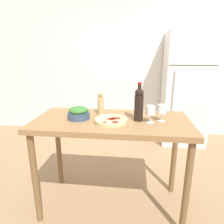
# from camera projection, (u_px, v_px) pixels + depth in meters

# --- Properties ---
(ground_plane) EXTENTS (14.00, 14.00, 0.00)m
(ground_plane) POSITION_uv_depth(u_px,v_px,m) (112.00, 204.00, 2.08)
(ground_plane) COLOR #9E7A56
(wall_back) EXTENTS (6.40, 0.06, 2.60)m
(wall_back) POSITION_uv_depth(u_px,v_px,m) (125.00, 65.00, 3.71)
(wall_back) COLOR silver
(wall_back) RESTS_ON ground_plane
(refrigerator) EXTENTS (0.71, 0.68, 1.86)m
(refrigerator) POSITION_uv_depth(u_px,v_px,m) (185.00, 89.00, 3.34)
(refrigerator) COLOR white
(refrigerator) RESTS_ON ground_plane
(prep_counter) EXTENTS (1.41, 0.68, 0.93)m
(prep_counter) POSITION_uv_depth(u_px,v_px,m) (112.00, 131.00, 1.85)
(prep_counter) COLOR olive
(prep_counter) RESTS_ON ground_plane
(wine_bottle) EXTENTS (0.08, 0.08, 0.34)m
(wine_bottle) POSITION_uv_depth(u_px,v_px,m) (139.00, 104.00, 1.75)
(wine_bottle) COLOR black
(wine_bottle) RESTS_ON prep_counter
(wine_glass_near) EXTENTS (0.08, 0.08, 0.15)m
(wine_glass_near) POSITION_uv_depth(u_px,v_px,m) (151.00, 111.00, 1.70)
(wine_glass_near) COLOR silver
(wine_glass_near) RESTS_ON prep_counter
(wine_glass_far) EXTENTS (0.08, 0.08, 0.15)m
(wine_glass_far) POSITION_uv_depth(u_px,v_px,m) (162.00, 110.00, 1.74)
(wine_glass_far) COLOR silver
(wine_glass_far) RESTS_ON prep_counter
(pepper_mill) EXTENTS (0.06, 0.06, 0.22)m
(pepper_mill) POSITION_uv_depth(u_px,v_px,m) (101.00, 104.00, 1.93)
(pepper_mill) COLOR tan
(pepper_mill) RESTS_ON prep_counter
(salad_bowl) EXTENTS (0.20, 0.20, 0.11)m
(salad_bowl) POSITION_uv_depth(u_px,v_px,m) (79.00, 113.00, 1.82)
(salad_bowl) COLOR #384C6B
(salad_bowl) RESTS_ON prep_counter
(homemade_pizza) EXTENTS (0.29, 0.29, 0.04)m
(homemade_pizza) POSITION_uv_depth(u_px,v_px,m) (111.00, 120.00, 1.73)
(homemade_pizza) COLOR #DBC189
(homemade_pizza) RESTS_ON prep_counter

